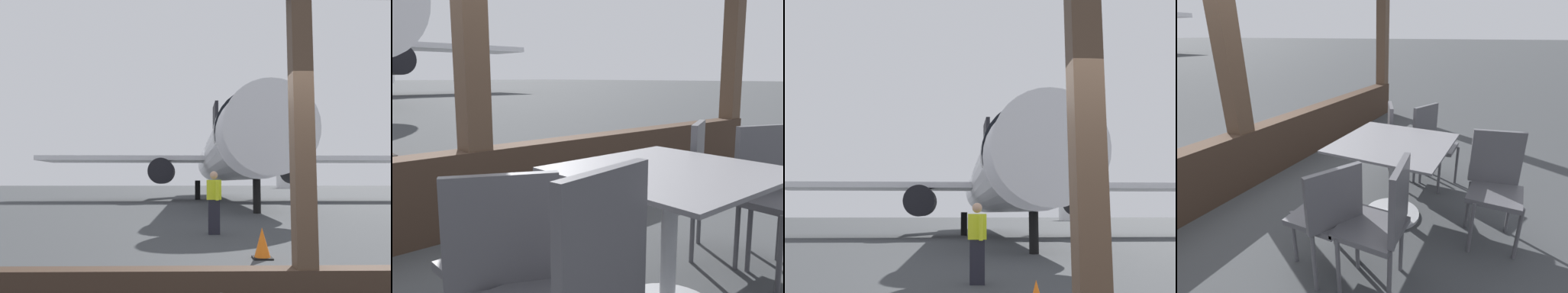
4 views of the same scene
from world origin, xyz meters
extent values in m
cube|color=#38281E|center=(0.00, 0.00, 0.32)|extent=(7.64, 0.24, 0.63)
cube|color=#4C3828|center=(0.00, 0.00, 1.66)|extent=(0.20, 0.20, 3.33)
cube|color=#4C3828|center=(3.72, 0.00, 1.66)|extent=(0.20, 0.20, 3.33)
cube|color=slate|center=(0.14, -1.75, 0.74)|extent=(0.95, 0.95, 0.02)
cylinder|color=#9EA0A5|center=(0.14, -1.75, 0.37)|extent=(0.08, 0.08, 0.73)
cube|color=#4C4C51|center=(-0.68, -1.56, 0.44)|extent=(0.40, 0.40, 0.04)
cube|color=#4C4C51|center=(-0.76, -1.72, 0.66)|extent=(0.37, 0.22, 0.40)
cylinder|color=#4C4C51|center=(-0.45, -1.49, 0.22)|extent=(0.03, 0.03, 0.44)
cube|color=#4C4C51|center=(0.97, -1.56, 0.45)|extent=(0.40, 0.40, 0.04)
cube|color=#4C4C51|center=(0.89, -1.40, 0.68)|extent=(0.38, 0.21, 0.42)
cylinder|color=#4C4C51|center=(1.19, -1.64, 0.23)|extent=(0.03, 0.03, 0.45)
cylinder|color=#4C4C51|center=(0.89, -1.79, 0.23)|extent=(0.03, 0.03, 0.45)
cylinder|color=#4C4C51|center=(1.04, -1.34, 0.23)|extent=(0.03, 0.03, 0.45)
cylinder|color=#4C4C51|center=(0.74, -1.49, 0.23)|extent=(0.03, 0.03, 0.45)
cube|color=#4C4C51|center=(0.97, -1.94, 0.46)|extent=(0.40, 0.40, 0.04)
cube|color=#4C4C51|center=(1.03, -1.78, 0.69)|extent=(0.39, 0.18, 0.42)
cylinder|color=#4C4C51|center=(0.75, -2.04, 0.23)|extent=(0.03, 0.03, 0.46)
cylinder|color=#4C4C51|center=(1.19, -1.84, 0.23)|extent=(0.03, 0.03, 0.46)
cylinder|color=#4C4C51|center=(0.87, -1.72, 0.23)|extent=(0.03, 0.03, 0.46)
cube|color=#4C4C51|center=(-0.65, -2.12, 0.70)|extent=(0.40, 0.10, 0.46)
cube|color=silver|center=(9.93, 27.21, 3.26)|extent=(13.71, 4.20, 0.36)
cylinder|color=black|center=(7.27, 25.81, 2.26)|extent=(1.90, 3.20, 1.90)
camera|label=1|loc=(-1.10, -3.68, 1.44)|focal=35.35mm
camera|label=2|loc=(-1.45, -2.95, 1.19)|focal=38.34mm
camera|label=3|loc=(-0.84, -2.80, 1.52)|focal=41.09mm
camera|label=4|loc=(-2.11, -2.66, 1.64)|focal=26.94mm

